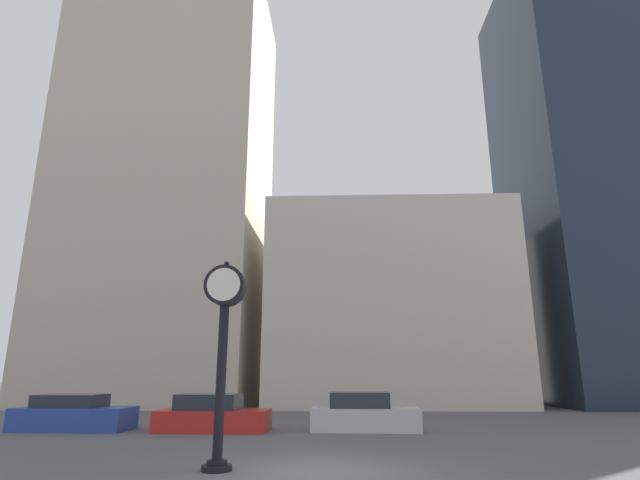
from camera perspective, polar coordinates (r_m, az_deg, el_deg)
The scene contains 8 objects.
ground_plane at distance 11.69m, azimuth -0.24°, elevation -25.08°, with size 200.00×200.00×0.00m, color #515156.
building_tall_tower at distance 40.33m, azimuth -16.55°, elevation 6.42°, with size 13.86×12.00×32.71m.
building_storefront_row at distance 35.93m, azimuth 7.59°, elevation -7.88°, with size 15.88×12.00×12.86m.
building_glass_modern at distance 43.40m, azimuth 29.98°, elevation 6.72°, with size 13.25×12.00×33.24m.
street_clock at distance 11.98m, azimuth -10.97°, elevation -9.86°, with size 0.95×0.67×4.65m.
car_blue at distance 21.83m, azimuth -26.33°, elevation -17.47°, with size 4.21×1.94×1.28m.
car_red at distance 19.89m, azimuth -12.19°, elevation -19.00°, with size 4.07×2.03×1.31m.
car_silver at distance 19.66m, azimuth 5.04°, elevation -19.23°, with size 4.00×1.87×1.38m.
Camera 1 is at (0.46, -11.50, 2.04)m, focal length 28.00 mm.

